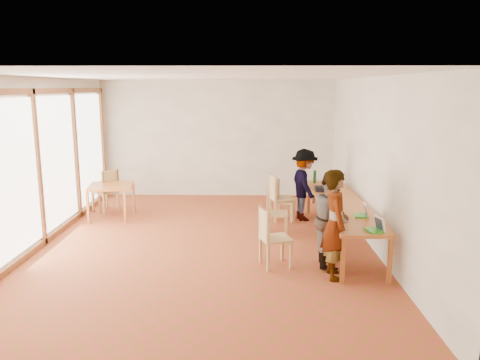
# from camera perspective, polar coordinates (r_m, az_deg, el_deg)

# --- Properties ---
(ground) EXTENTS (8.00, 8.00, 0.00)m
(ground) POSITION_cam_1_polar(r_m,az_deg,el_deg) (8.61, -4.30, -7.90)
(ground) COLOR #A44227
(ground) RESTS_ON ground
(wall_back) EXTENTS (6.00, 0.10, 3.00)m
(wall_back) POSITION_cam_1_polar(r_m,az_deg,el_deg) (12.19, -2.70, 5.03)
(wall_back) COLOR white
(wall_back) RESTS_ON ground
(wall_front) EXTENTS (6.00, 0.10, 3.00)m
(wall_front) POSITION_cam_1_polar(r_m,az_deg,el_deg) (4.37, -9.35, -6.49)
(wall_front) COLOR white
(wall_front) RESTS_ON ground
(wall_right) EXTENTS (0.10, 8.00, 3.00)m
(wall_right) POSITION_cam_1_polar(r_m,az_deg,el_deg) (8.50, 16.13, 1.88)
(wall_right) COLOR white
(wall_right) RESTS_ON ground
(window_wall) EXTENTS (0.10, 8.00, 3.00)m
(window_wall) POSITION_cam_1_polar(r_m,az_deg,el_deg) (9.01, -23.55, 1.89)
(window_wall) COLOR white
(window_wall) RESTS_ON ground
(ceiling) EXTENTS (6.00, 8.00, 0.04)m
(ceiling) POSITION_cam_1_polar(r_m,az_deg,el_deg) (8.13, -4.62, 12.63)
(ceiling) COLOR white
(ceiling) RESTS_ON wall_back
(communal_table) EXTENTS (0.80, 4.00, 0.75)m
(communal_table) POSITION_cam_1_polar(r_m,az_deg,el_deg) (8.81, 12.23, -2.90)
(communal_table) COLOR #A66325
(communal_table) RESTS_ON ground
(side_table) EXTENTS (0.90, 0.90, 0.75)m
(side_table) POSITION_cam_1_polar(r_m,az_deg,el_deg) (10.48, -15.46, -1.00)
(side_table) COLOR #A66325
(side_table) RESTS_ON ground
(chair_near) EXTENTS (0.55, 0.55, 0.51)m
(chair_near) POSITION_cam_1_polar(r_m,az_deg,el_deg) (7.43, 3.66, -6.27)
(chair_near) COLOR tan
(chair_near) RESTS_ON ground
(chair_mid) EXTENTS (0.43, 0.43, 0.47)m
(chair_mid) POSITION_cam_1_polar(r_m,az_deg,el_deg) (9.04, 3.93, -3.35)
(chair_mid) COLOR tan
(chair_mid) RESTS_ON ground
(chair_far) EXTENTS (0.49, 0.49, 0.46)m
(chair_far) POSITION_cam_1_polar(r_m,az_deg,el_deg) (10.10, 5.00, -1.92)
(chair_far) COLOR tan
(chair_far) RESTS_ON ground
(chair_empty) EXTENTS (0.55, 0.55, 0.52)m
(chair_empty) POSITION_cam_1_polar(r_m,az_deg,el_deg) (10.04, 4.59, -1.53)
(chair_empty) COLOR tan
(chair_empty) RESTS_ON ground
(chair_spare) EXTENTS (0.64, 0.64, 0.53)m
(chair_spare) POSITION_cam_1_polar(r_m,az_deg,el_deg) (11.06, -15.82, -0.73)
(chair_spare) COLOR tan
(chair_spare) RESTS_ON ground
(person_near) EXTENTS (0.42, 0.62, 1.65)m
(person_near) POSITION_cam_1_polar(r_m,az_deg,el_deg) (7.09, 11.53, -5.31)
(person_near) COLOR gray
(person_near) RESTS_ON ground
(person_mid) EXTENTS (0.63, 0.78, 1.53)m
(person_mid) POSITION_cam_1_polar(r_m,az_deg,el_deg) (7.61, 11.15, -4.62)
(person_mid) COLOR gray
(person_mid) RESTS_ON ground
(person_far) EXTENTS (0.77, 1.09, 1.54)m
(person_far) POSITION_cam_1_polar(r_m,az_deg,el_deg) (10.08, 7.84, -0.59)
(person_far) COLOR gray
(person_far) RESTS_ON ground
(laptop_near) EXTENTS (0.29, 0.31, 0.22)m
(laptop_near) POSITION_cam_1_polar(r_m,az_deg,el_deg) (7.15, 16.31, -5.54)
(laptop_near) COLOR green
(laptop_near) RESTS_ON communal_table
(laptop_mid) EXTENTS (0.25, 0.28, 0.22)m
(laptop_mid) POSITION_cam_1_polar(r_m,az_deg,el_deg) (7.88, 14.77, -3.89)
(laptop_mid) COLOR green
(laptop_mid) RESTS_ON communal_table
(laptop_far) EXTENTS (0.22, 0.25, 0.19)m
(laptop_far) POSITION_cam_1_polar(r_m,az_deg,el_deg) (9.85, 10.97, -0.77)
(laptop_far) COLOR green
(laptop_far) RESTS_ON communal_table
(yellow_mug) EXTENTS (0.16, 0.16, 0.10)m
(yellow_mug) POSITION_cam_1_polar(r_m,az_deg,el_deg) (9.19, 11.15, -1.66)
(yellow_mug) COLOR gold
(yellow_mug) RESTS_ON communal_table
(green_bottle) EXTENTS (0.07, 0.07, 0.28)m
(green_bottle) POSITION_cam_1_polar(r_m,az_deg,el_deg) (10.36, 9.10, 0.38)
(green_bottle) COLOR #1C6822
(green_bottle) RESTS_ON communal_table
(clear_glass) EXTENTS (0.07, 0.07, 0.09)m
(clear_glass) POSITION_cam_1_polar(r_m,az_deg,el_deg) (10.48, 11.96, -0.13)
(clear_glass) COLOR silver
(clear_glass) RESTS_ON communal_table
(condiment_cup) EXTENTS (0.08, 0.08, 0.06)m
(condiment_cup) POSITION_cam_1_polar(r_m,az_deg,el_deg) (10.51, 9.13, -0.07)
(condiment_cup) COLOR white
(condiment_cup) RESTS_ON communal_table
(pink_phone) EXTENTS (0.05, 0.10, 0.01)m
(pink_phone) POSITION_cam_1_polar(r_m,az_deg,el_deg) (10.19, 11.78, -0.66)
(pink_phone) COLOR #F83E59
(pink_phone) RESTS_ON communal_table
(black_pouch) EXTENTS (0.16, 0.26, 0.09)m
(black_pouch) POSITION_cam_1_polar(r_m,az_deg,el_deg) (9.60, 9.65, -1.08)
(black_pouch) COLOR black
(black_pouch) RESTS_ON communal_table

